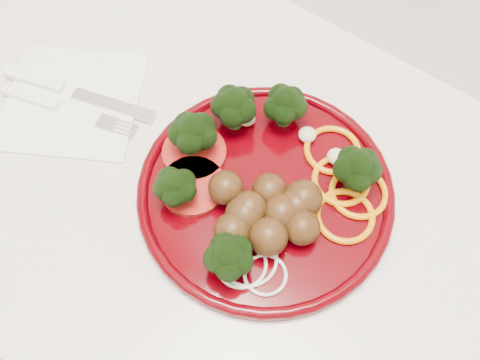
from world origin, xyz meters
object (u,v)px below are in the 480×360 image
Objects in this scene: plate at (262,186)px; fork at (46,103)px; knife at (59,87)px; napkin at (73,101)px.

plate is 0.31m from fork.
knife is 1.13× the size of fork.
knife is at bearing 174.29° from napkin.
fork is at bearing -168.10° from plate.
napkin is (-0.28, -0.04, -0.02)m from plate.
napkin is at bearing 33.31° from fork.
napkin is at bearing -172.26° from plate.
knife reaches higher than napkin.
plate is at bearing 7.74° from napkin.
fork is (0.00, -0.03, -0.00)m from knife.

